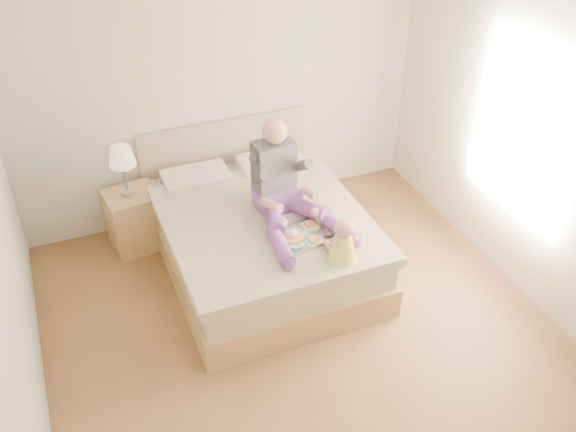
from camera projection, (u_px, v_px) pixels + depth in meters
name	position (u px, v px, depth m)	size (l,w,h in m)	color
room	(320.00, 179.00, 4.35)	(4.02, 4.22, 2.71)	brown
bed	(259.00, 234.00, 5.83)	(1.70, 2.18, 1.00)	#9E7B4A
nightstand	(135.00, 220.00, 6.05)	(0.53, 0.48, 0.58)	#9E7B4A
lamp	(122.00, 159.00, 5.66)	(0.24, 0.24, 0.49)	#AFB1B6
adult	(284.00, 189.00, 5.43)	(0.73, 1.06, 0.86)	#703A91
tray	(303.00, 233.00, 5.29)	(0.54, 0.46, 0.14)	#AFB1B6
baby	(342.00, 243.00, 4.98)	(0.25, 0.34, 0.38)	#FFF750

